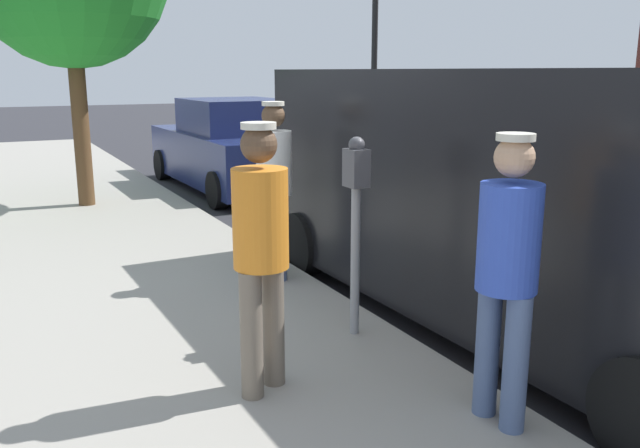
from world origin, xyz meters
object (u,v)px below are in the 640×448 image
object	(u,v)px
parked_van	(513,191)
parked_sedan_behind	(232,149)
pedestrian_in_blue	(507,263)
parking_meter_near	(356,203)
traffic_light_corner	(402,18)
pedestrian_in_orange	(261,242)
pedestrian_in_white	(274,179)

from	to	relation	value
parked_van	parked_sedan_behind	distance (m)	7.42
parked_van	pedestrian_in_blue	bearing A→B (deg)	46.20
parking_meter_near	traffic_light_corner	bearing A→B (deg)	-125.12
traffic_light_corner	pedestrian_in_orange	bearing A→B (deg)	52.98
parked_van	pedestrian_in_white	bearing A→B (deg)	-48.16
pedestrian_in_orange	traffic_light_corner	xyz separation A→B (m)	(-8.90, -11.80, 2.40)
pedestrian_in_blue	parked_sedan_behind	size ratio (longest dim) A/B	0.38
pedestrian_in_orange	parked_sedan_behind	world-z (taller)	pedestrian_in_orange
parking_meter_near	parked_sedan_behind	size ratio (longest dim) A/B	0.34
pedestrian_in_orange	parking_meter_near	bearing A→B (deg)	-150.94
parking_meter_near	traffic_light_corner	xyz separation A→B (m)	(-7.91, -11.25, 2.34)
parked_sedan_behind	traffic_light_corner	size ratio (longest dim) A/B	0.85
pedestrian_in_blue	traffic_light_corner	bearing A→B (deg)	-121.53
traffic_light_corner	parking_meter_near	bearing A→B (deg)	54.88
pedestrian_in_orange	traffic_light_corner	bearing A→B (deg)	-127.02
pedestrian_in_white	parked_van	size ratio (longest dim) A/B	0.33
parked_van	parking_meter_near	bearing A→B (deg)	-1.62
parking_meter_near	pedestrian_in_orange	xyz separation A→B (m)	(0.98, 0.55, -0.06)
pedestrian_in_orange	traffic_light_corner	size ratio (longest dim) A/B	0.33
pedestrian_in_blue	parking_meter_near	bearing A→B (deg)	-87.14
parking_meter_near	pedestrian_in_blue	bearing A→B (deg)	92.86
parking_meter_near	pedestrian_in_orange	size ratio (longest dim) A/B	0.90
pedestrian_in_blue	parked_van	distance (m)	2.06
parking_meter_near	parked_van	size ratio (longest dim) A/B	0.29
pedestrian_in_orange	parked_sedan_behind	bearing A→B (deg)	-108.48
parked_sedan_behind	pedestrian_in_white	bearing A→B (deg)	74.18
pedestrian_in_blue	traffic_light_corner	distance (m)	15.18
pedestrian_in_orange	pedestrian_in_white	bearing A→B (deg)	-115.21
parked_van	parked_sedan_behind	world-z (taller)	parked_van
pedestrian_in_orange	parked_sedan_behind	size ratio (longest dim) A/B	0.38
parking_meter_near	parked_van	world-z (taller)	parked_van
pedestrian_in_orange	parked_van	world-z (taller)	parked_van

